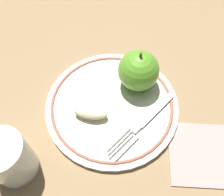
{
  "coord_description": "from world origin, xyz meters",
  "views": [
    {
      "loc": [
        -0.05,
        -0.24,
        0.42
      ],
      "look_at": [
        0.01,
        -0.01,
        0.03
      ],
      "focal_mm": 40.0,
      "sensor_mm": 36.0,
      "label": 1
    }
  ],
  "objects_px": {
    "napkin_folded": "(216,154)",
    "fork": "(144,121)",
    "apple_red_whole": "(138,71)",
    "apple_slice_front": "(90,112)",
    "plate": "(112,105)",
    "drinking_glass": "(9,159)"
  },
  "relations": [
    {
      "from": "plate",
      "to": "fork",
      "type": "bearing_deg",
      "value": -47.43
    },
    {
      "from": "fork",
      "to": "apple_red_whole",
      "type": "bearing_deg",
      "value": -129.35
    },
    {
      "from": "fork",
      "to": "drinking_glass",
      "type": "bearing_deg",
      "value": -25.65
    },
    {
      "from": "drinking_glass",
      "to": "fork",
      "type": "bearing_deg",
      "value": 5.49
    },
    {
      "from": "plate",
      "to": "drinking_glass",
      "type": "height_order",
      "value": "drinking_glass"
    },
    {
      "from": "apple_red_whole",
      "to": "napkin_folded",
      "type": "xyz_separation_m",
      "value": [
        0.09,
        -0.17,
        -0.05
      ]
    },
    {
      "from": "plate",
      "to": "napkin_folded",
      "type": "bearing_deg",
      "value": -42.38
    },
    {
      "from": "apple_red_whole",
      "to": "fork",
      "type": "bearing_deg",
      "value": -98.21
    },
    {
      "from": "apple_red_whole",
      "to": "apple_slice_front",
      "type": "height_order",
      "value": "apple_red_whole"
    },
    {
      "from": "apple_red_whole",
      "to": "apple_slice_front",
      "type": "relative_size",
      "value": 1.4
    },
    {
      "from": "napkin_folded",
      "to": "fork",
      "type": "bearing_deg",
      "value": 140.25
    },
    {
      "from": "apple_slice_front",
      "to": "napkin_folded",
      "type": "height_order",
      "value": "apple_slice_front"
    },
    {
      "from": "napkin_folded",
      "to": "apple_slice_front",
      "type": "bearing_deg",
      "value": 147.59
    },
    {
      "from": "plate",
      "to": "apple_red_whole",
      "type": "xyz_separation_m",
      "value": [
        0.06,
        0.03,
        0.05
      ]
    },
    {
      "from": "plate",
      "to": "apple_red_whole",
      "type": "bearing_deg",
      "value": 29.94
    },
    {
      "from": "plate",
      "to": "apple_slice_front",
      "type": "relative_size",
      "value": 4.04
    },
    {
      "from": "apple_red_whole",
      "to": "napkin_folded",
      "type": "distance_m",
      "value": 0.2
    },
    {
      "from": "plate",
      "to": "apple_red_whole",
      "type": "distance_m",
      "value": 0.08
    },
    {
      "from": "apple_slice_front",
      "to": "apple_red_whole",
      "type": "bearing_deg",
      "value": -130.63
    },
    {
      "from": "apple_red_whole",
      "to": "apple_slice_front",
      "type": "bearing_deg",
      "value": -155.0
    },
    {
      "from": "apple_red_whole",
      "to": "fork",
      "type": "xyz_separation_m",
      "value": [
        -0.01,
        -0.08,
        -0.04
      ]
    },
    {
      "from": "plate",
      "to": "napkin_folded",
      "type": "xyz_separation_m",
      "value": [
        0.15,
        -0.14,
        -0.0
      ]
    }
  ]
}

